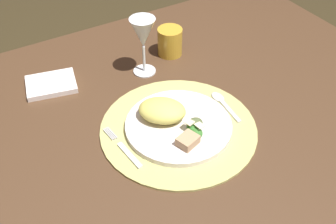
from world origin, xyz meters
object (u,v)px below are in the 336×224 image
spoon (222,101)px  amber_tumbler (170,42)px  dinner_plate (178,126)px  wine_glass (143,35)px  dining_table (166,150)px  napkin (51,84)px  fork (124,149)px

spoon → amber_tumbler: (0.01, 0.28, 0.03)m
dinner_plate → amber_tumbler: 0.34m
wine_glass → amber_tumbler: 0.15m
dining_table → dinner_plate: (-0.00, -0.06, 0.15)m
dinner_plate → dining_table: bearing=89.5°
dining_table → spoon: spoon is taller
spoon → wine_glass: wine_glass is taller
spoon → napkin: napkin is taller
dinner_plate → spoon: dinner_plate is taller
dining_table → wine_glass: wine_glass is taller
fork → spoon: 0.30m
dinner_plate → amber_tumbler: amber_tumbler is taller
dining_table → napkin: size_ratio=10.74×
wine_glass → dining_table: bearing=-102.5°
napkin → amber_tumbler: 0.37m
spoon → napkin: (-0.36, 0.30, -0.00)m
spoon → wine_glass: (-0.11, 0.23, 0.12)m
napkin → wine_glass: size_ratio=0.78×
dinner_plate → amber_tumbler: bearing=62.7°
dinner_plate → napkin: size_ratio=1.96×
dining_table → napkin: napkin is taller
dining_table → dinner_plate: 0.16m
dinner_plate → wine_glass: (0.04, 0.26, 0.11)m
dinner_plate → fork: (-0.15, 0.00, -0.00)m
amber_tumbler → dinner_plate: bearing=-117.3°
fork → napkin: 0.33m
fork → spoon: spoon is taller
dinner_plate → spoon: bearing=9.6°
dining_table → wine_glass: 0.33m
napkin → wine_glass: bearing=-15.4°
spoon → wine_glass: size_ratio=0.76×
spoon → wine_glass: bearing=114.8°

